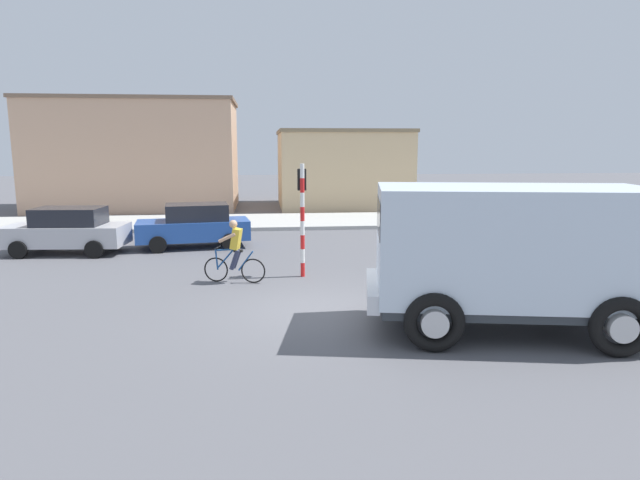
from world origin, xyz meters
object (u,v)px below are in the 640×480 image
truck_foreground (509,249)px  pedestrian_near_kerb (440,220)px  cyclist (234,251)px  traffic_light_pole (302,204)px  car_red_near (67,230)px  car_white_mid (194,225)px

truck_foreground → pedestrian_near_kerb: 10.54m
pedestrian_near_kerb → cyclist: bearing=-143.0°
traffic_light_pole → car_red_near: (-7.83, 4.15, -1.25)m
car_red_near → pedestrian_near_kerb: pedestrian_near_kerb is taller
cyclist → traffic_light_pole: (1.89, 0.57, 1.20)m
cyclist → car_red_near: 7.59m
car_white_mid → car_red_near: bearing=-169.8°
truck_foreground → cyclist: bearing=140.8°
cyclist → truck_foreground: bearing=-39.2°
cyclist → car_white_mid: bearing=107.4°
truck_foreground → traffic_light_pole: bearing=125.8°
truck_foreground → cyclist: (-5.60, 4.58, -0.80)m
cyclist → car_red_near: (-5.94, 4.72, -0.05)m
car_red_near → car_white_mid: (4.22, 0.76, 0.00)m
truck_foreground → car_white_mid: truck_foreground is taller
pedestrian_near_kerb → traffic_light_pole: bearing=-137.9°
traffic_light_pole → truck_foreground: bearing=-54.2°
cyclist → pedestrian_near_kerb: size_ratio=1.06×
car_white_mid → pedestrian_near_kerb: size_ratio=2.59×
cyclist → traffic_light_pole: 2.31m
car_red_near → traffic_light_pole: bearing=-27.9°
traffic_light_pole → pedestrian_near_kerb: size_ratio=1.98×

